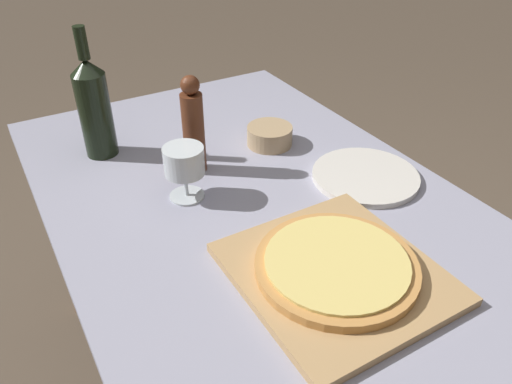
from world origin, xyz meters
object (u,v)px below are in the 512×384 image
(pepper_mill, at_px, (193,127))
(small_bowl, at_px, (270,136))
(pizza, at_px, (337,265))
(wine_glass, at_px, (184,163))
(wine_bottle, at_px, (94,107))

(pepper_mill, height_order, small_bowl, pepper_mill)
(pizza, xyz_separation_m, small_bowl, (0.16, 0.49, -0.00))
(wine_glass, distance_m, small_bowl, 0.32)
(pepper_mill, xyz_separation_m, wine_glass, (-0.07, -0.10, -0.03))
(wine_bottle, relative_size, small_bowl, 2.72)
(pizza, xyz_separation_m, wine_bottle, (-0.24, 0.67, 0.10))
(pizza, distance_m, wine_bottle, 0.72)
(pizza, distance_m, wine_glass, 0.40)
(wine_glass, bearing_deg, pizza, -70.65)
(wine_glass, bearing_deg, small_bowl, 21.75)
(pizza, height_order, pepper_mill, pepper_mill)
(pizza, bearing_deg, wine_bottle, 109.79)
(wine_bottle, distance_m, pepper_mill, 0.26)
(wine_bottle, bearing_deg, small_bowl, -23.94)
(wine_bottle, xyz_separation_m, wine_glass, (0.11, -0.29, -0.04))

